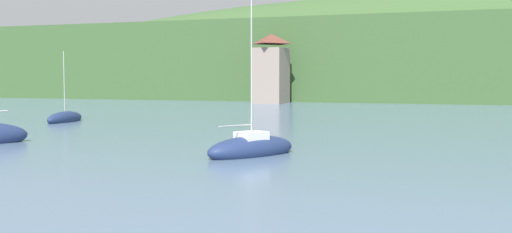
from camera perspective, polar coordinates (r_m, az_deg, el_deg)
name	(u,v)px	position (r m, az deg, el deg)	size (l,w,h in m)	color
wooded_hillside	(460,68)	(131.42, 18.65, 4.32)	(352.00, 58.47, 35.72)	#38562D
shore_building_west	(271,70)	(97.40, 1.45, 4.43)	(4.77, 6.11, 11.11)	gray
sailboat_far_2	(65,119)	(60.05, -17.55, -0.18)	(2.20, 5.75, 7.04)	navy
sailboat_mid_7	(251,148)	(32.90, -0.43, -3.02)	(4.50, 6.04, 9.04)	navy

